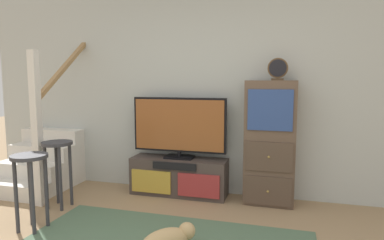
% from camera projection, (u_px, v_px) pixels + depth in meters
% --- Properties ---
extents(back_wall, '(6.40, 0.12, 2.70)m').
position_uv_depth(back_wall, '(207.00, 89.00, 4.30)').
color(back_wall, '#B2B7B2').
rests_on(back_wall, ground_plane).
extents(media_console, '(1.23, 0.38, 0.47)m').
position_uv_depth(media_console, '(179.00, 177.00, 4.26)').
color(media_console, '#423833').
rests_on(media_console, ground_plane).
extents(television, '(1.21, 0.22, 0.77)m').
position_uv_depth(television, '(179.00, 126.00, 4.21)').
color(television, black).
rests_on(television, media_console).
extents(side_cabinet, '(0.58, 0.38, 1.46)m').
position_uv_depth(side_cabinet, '(270.00, 143.00, 3.91)').
color(side_cabinet, brown).
rests_on(side_cabinet, ground_plane).
extents(desk_clock, '(0.23, 0.08, 0.25)m').
position_uv_depth(desk_clock, '(278.00, 69.00, 3.78)').
color(desk_clock, '#4C3823').
rests_on(desk_clock, side_cabinet).
extents(staircase, '(1.00, 1.36, 2.20)m').
position_uv_depth(staircase, '(51.00, 157.00, 4.77)').
color(staircase, silver).
rests_on(staircase, ground_plane).
extents(bar_stool_near, '(0.34, 0.34, 0.75)m').
position_uv_depth(bar_stool_near, '(30.00, 175.00, 3.21)').
color(bar_stool_near, '#333338').
rests_on(bar_stool_near, ground_plane).
extents(bar_stool_far, '(0.34, 0.34, 0.77)m').
position_uv_depth(bar_stool_far, '(58.00, 159.00, 3.80)').
color(bar_stool_far, '#333338').
rests_on(bar_stool_far, ground_plane).
extents(dog, '(0.45, 0.46, 0.23)m').
position_uv_depth(dog, '(168.00, 240.00, 2.82)').
color(dog, tan).
rests_on(dog, ground_plane).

